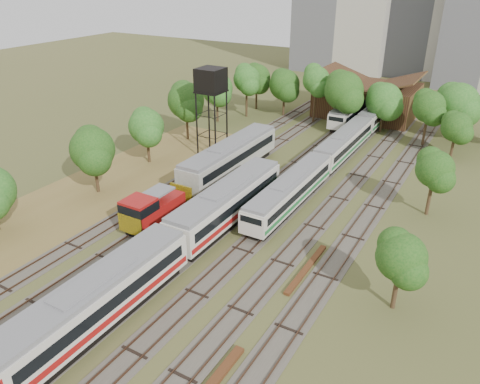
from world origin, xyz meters
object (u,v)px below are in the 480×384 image
Objects in this scene: shunter_locomotive at (151,210)px; water_tower at (211,82)px; railcar_red_set at (173,244)px; railcar_green_set at (344,143)px.

water_tower is (-5.76, 19.68, 8.11)m from shunter_locomotive.
railcar_red_set is 32.69m from railcar_green_set.
water_tower reaches higher than railcar_green_set.
water_tower is (-15.76, -8.48, 8.12)m from railcar_green_set.
railcar_green_set is (4.00, 32.44, -0.34)m from railcar_red_set.
railcar_red_set is 0.66× the size of railcar_green_set.
railcar_red_set reaches higher than railcar_green_set.
railcar_green_set is at bearing 82.97° from railcar_red_set.
railcar_green_set is 29.88m from shunter_locomotive.
shunter_locomotive is (-6.00, 4.28, -0.33)m from railcar_red_set.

